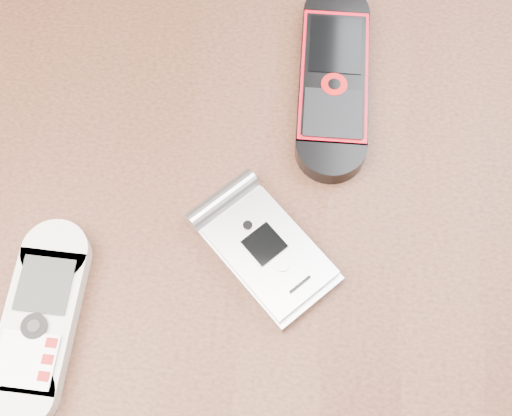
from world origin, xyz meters
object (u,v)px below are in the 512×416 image
object	(u,v)px
table	(250,261)
motorola_razr	(267,251)
nokia_black_red	(334,79)
nokia_white	(40,321)

from	to	relation	value
table	motorola_razr	size ratio (longest dim) A/B	11.07
motorola_razr	table	bearing A→B (deg)	71.99
nokia_black_red	motorola_razr	size ratio (longest dim) A/B	1.56
nokia_white	table	bearing A→B (deg)	37.28
table	motorola_razr	world-z (taller)	motorola_razr
table	nokia_black_red	size ratio (longest dim) A/B	7.08
nokia_white	motorola_razr	bearing A→B (deg)	24.96
table	nokia_white	distance (m)	0.20
nokia_white	nokia_black_red	xyz separation A→B (m)	(0.19, 0.20, 0.00)
table	nokia_black_red	bearing A→B (deg)	63.56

